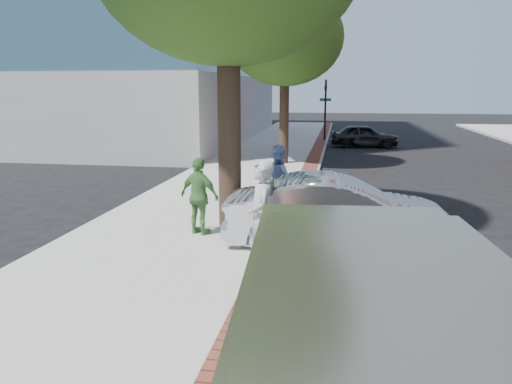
% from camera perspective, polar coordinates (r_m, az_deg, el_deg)
% --- Properties ---
extents(ground, '(120.00, 120.00, 0.00)m').
position_cam_1_polar(ground, '(9.89, -1.92, -7.67)').
color(ground, black).
rests_on(ground, ground).
extents(sidewalk, '(5.00, 60.00, 0.15)m').
position_cam_1_polar(sidewalk, '(17.75, -1.52, 1.35)').
color(sidewalk, '#9E9991').
rests_on(sidewalk, ground).
extents(brick_strip, '(0.60, 60.00, 0.01)m').
position_cam_1_polar(brick_strip, '(17.45, 5.59, 1.38)').
color(brick_strip, brown).
rests_on(brick_strip, sidewalk).
extents(curb, '(0.10, 60.00, 0.15)m').
position_cam_1_polar(curb, '(17.45, 6.73, 1.08)').
color(curb, gray).
rests_on(curb, ground).
extents(office_base, '(18.20, 22.20, 4.00)m').
position_cam_1_polar(office_base, '(34.53, -16.12, 9.19)').
color(office_base, gray).
rests_on(office_base, ground).
extents(signal_near, '(0.70, 0.15, 3.80)m').
position_cam_1_polar(signal_near, '(31.16, 7.93, 9.77)').
color(signal_near, black).
rests_on(signal_near, ground).
extents(tree_far, '(4.80, 4.80, 7.14)m').
position_cam_1_polar(tree_far, '(21.36, 3.33, 17.16)').
color(tree_far, black).
rests_on(tree_far, sidewalk).
extents(parking_meter, '(0.12, 0.32, 1.47)m').
position_cam_1_polar(parking_meter, '(9.59, 1.58, -0.79)').
color(parking_meter, gray).
rests_on(parking_meter, sidewalk).
extents(person_gray, '(0.65, 0.82, 1.97)m').
position_cam_1_polar(person_gray, '(8.50, 0.60, -2.93)').
color(person_gray, '#A4A4A9').
rests_on(person_gray, sidewalk).
extents(person_officer, '(1.04, 1.10, 1.79)m').
position_cam_1_polar(person_officer, '(12.38, 2.62, 1.32)').
color(person_officer, '#91ADE0').
rests_on(person_officer, sidewalk).
extents(person_green, '(1.07, 0.76, 1.69)m').
position_cam_1_polar(person_green, '(10.87, -6.47, -0.49)').
color(person_green, '#49853C').
rests_on(person_green, sidewalk).
extents(sedan_silver, '(4.72, 1.90, 1.52)m').
position_cam_1_polar(sedan_silver, '(10.42, 9.30, -2.43)').
color(sedan_silver, silver).
rests_on(sedan_silver, ground).
extents(bg_car, '(3.84, 1.66, 1.29)m').
position_cam_1_polar(bg_car, '(29.07, 12.27, 6.30)').
color(bg_car, black).
rests_on(bg_car, ground).
extents(van, '(2.57, 5.69, 2.05)m').
position_cam_1_polar(van, '(4.25, 13.79, -19.34)').
color(van, gray).
rests_on(van, ground).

